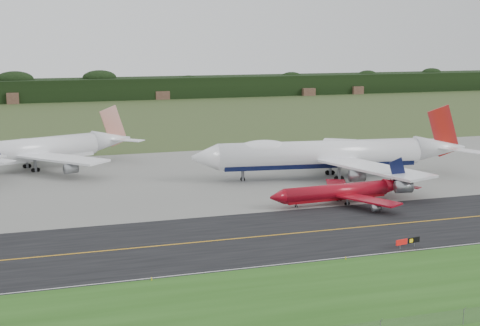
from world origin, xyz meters
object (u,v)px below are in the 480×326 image
jet_star_tail (29,151)px  taxiway_sign (408,241)px  jet_ba_747 (329,154)px  jet_red_737 (343,192)px

jet_star_tail → taxiway_sign: 111.05m
jet_ba_747 → jet_star_tail: size_ratio=1.23×
jet_ba_747 → jet_star_tail: (-74.45, 33.75, -0.88)m
jet_ba_747 → taxiway_sign: 58.66m
taxiway_sign → jet_red_737: bearing=84.6°
jet_red_737 → jet_star_tail: jet_star_tail is taller
jet_ba_747 → jet_red_737: (-8.08, -25.19, -3.73)m
jet_ba_747 → taxiway_sign: jet_ba_747 is taller
jet_ba_747 → jet_red_737: jet_ba_747 is taller
jet_ba_747 → taxiway_sign: bearing=-100.9°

